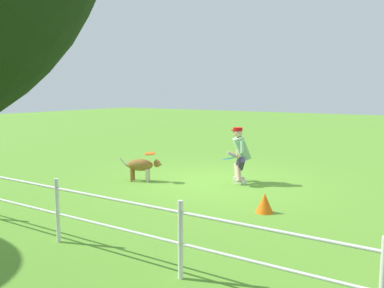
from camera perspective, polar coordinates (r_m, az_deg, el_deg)
ground_plane at (r=9.67m, az=3.25°, el=-5.35°), size 60.00×60.00×0.00m
person at (r=9.58m, az=6.71°, el=-1.27°), size 0.55×0.71×1.29m
dog at (r=9.81m, az=-6.97°, el=-3.01°), size 0.96×0.54×0.55m
frisbee_flying at (r=9.68m, az=-5.89°, el=-1.33°), size 0.33×0.33×0.05m
frisbee_held at (r=9.32m, az=5.07°, el=-2.04°), size 0.34×0.35×0.09m
fence at (r=6.15m, az=-18.22°, el=-8.06°), size 12.71×0.06×0.92m
training_cone at (r=7.42m, az=10.05°, el=-8.06°), size 0.32×0.32×0.35m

